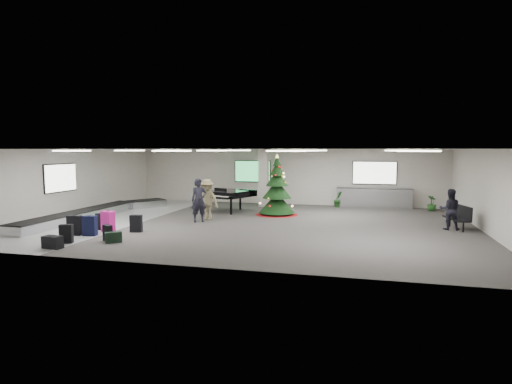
% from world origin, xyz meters
% --- Properties ---
extents(ground, '(18.00, 18.00, 0.00)m').
position_xyz_m(ground, '(0.00, 0.00, 0.00)').
color(ground, '#353230').
rests_on(ground, ground).
extents(room_envelope, '(18.02, 14.02, 3.21)m').
position_xyz_m(room_envelope, '(-0.38, 0.67, 2.33)').
color(room_envelope, '#ABA49D').
rests_on(room_envelope, ground).
extents(baggage_carousel, '(2.28, 9.71, 0.43)m').
position_xyz_m(baggage_carousel, '(-7.84, -0.08, 0.21)').
color(baggage_carousel, silver).
rests_on(baggage_carousel, ground).
extents(service_counter, '(4.05, 0.65, 1.08)m').
position_xyz_m(service_counter, '(5.00, 6.65, 0.55)').
color(service_counter, silver).
rests_on(service_counter, ground).
extents(suitcase_0, '(0.47, 0.35, 0.66)m').
position_xyz_m(suitcase_0, '(-5.35, -5.31, 0.32)').
color(suitcase_0, black).
rests_on(suitcase_0, ground).
extents(suitcase_1, '(0.41, 0.34, 0.58)m').
position_xyz_m(suitcase_1, '(-4.19, -4.66, 0.28)').
color(suitcase_1, black).
rests_on(suitcase_1, ground).
extents(pink_suitcase, '(0.59, 0.45, 0.83)m').
position_xyz_m(pink_suitcase, '(-5.13, -3.19, 0.41)').
color(pink_suitcase, '#D91C8B').
rests_on(pink_suitcase, ground).
extents(suitcase_3, '(0.48, 0.32, 0.68)m').
position_xyz_m(suitcase_3, '(-4.08, -2.92, 0.33)').
color(suitcase_3, black).
rests_on(suitcase_3, ground).
extents(navy_suitcase, '(0.52, 0.35, 0.77)m').
position_xyz_m(navy_suitcase, '(-5.35, -4.00, 0.37)').
color(navy_suitcase, black).
rests_on(navy_suitcase, ground).
extents(suitcase_5, '(0.54, 0.36, 0.77)m').
position_xyz_m(suitcase_5, '(-5.95, -4.08, 0.37)').
color(suitcase_5, black).
rests_on(suitcase_5, ground).
extents(green_duffel, '(0.60, 0.56, 0.38)m').
position_xyz_m(green_duffel, '(-3.87, -4.81, 0.18)').
color(green_duffel, black).
rests_on(green_duffel, ground).
extents(suitcase_8, '(0.49, 0.34, 0.68)m').
position_xyz_m(suitcase_8, '(-5.61, -2.89, 0.33)').
color(suitcase_8, black).
rests_on(suitcase_8, ground).
extents(black_duffel, '(0.65, 0.40, 0.43)m').
position_xyz_m(black_duffel, '(-5.26, -6.09, 0.20)').
color(black_duffel, black).
rests_on(black_duffel, ground).
extents(christmas_tree, '(2.09, 2.09, 2.98)m').
position_xyz_m(christmas_tree, '(0.34, 2.71, 1.02)').
color(christmas_tree, maroon).
rests_on(christmas_tree, ground).
extents(grand_piano, '(2.41, 2.71, 1.28)m').
position_xyz_m(grand_piano, '(-2.22, 3.17, 0.91)').
color(grand_piano, black).
rests_on(grand_piano, ground).
extents(bench, '(0.85, 1.61, 0.97)m').
position_xyz_m(bench, '(8.18, 0.72, 0.55)').
color(bench, black).
rests_on(bench, ground).
extents(traveler_a, '(0.84, 0.78, 1.92)m').
position_xyz_m(traveler_a, '(-2.57, -0.17, 0.96)').
color(traveler_a, black).
rests_on(traveler_a, ground).
extents(traveler_b, '(1.35, 1.02, 1.85)m').
position_xyz_m(traveler_b, '(-2.45, 0.54, 0.93)').
color(traveler_b, olive).
rests_on(traveler_b, ground).
extents(traveler_bench, '(0.82, 0.66, 1.63)m').
position_xyz_m(traveler_bench, '(7.78, 0.58, 0.82)').
color(traveler_bench, black).
rests_on(traveler_bench, ground).
extents(potted_plant_left, '(0.62, 0.58, 0.88)m').
position_xyz_m(potted_plant_left, '(3.07, 6.28, 0.44)').
color(potted_plant_left, '#133E1A').
rests_on(potted_plant_left, ground).
extents(potted_plant_right, '(0.64, 0.64, 0.81)m').
position_xyz_m(potted_plant_right, '(7.90, 6.01, 0.40)').
color(potted_plant_right, '#133E1A').
rests_on(potted_plant_right, ground).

